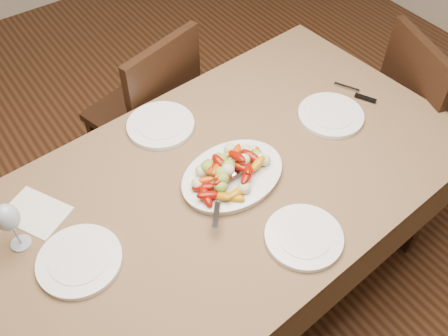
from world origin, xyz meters
TOP-DOWN VIEW (x-y plane):
  - floor at (0.00, 0.00)m, footprint 6.00×6.00m
  - dining_table at (-0.06, 0.17)m, footprint 1.91×1.18m
  - chair_far at (-0.00, 0.95)m, footprint 0.52×0.52m
  - chair_right at (1.11, 0.09)m, footprint 0.53×0.53m
  - serving_platter at (-0.04, 0.16)m, footprint 0.40×0.31m
  - roasted_vegetables at (-0.04, 0.16)m, footprint 0.33×0.23m
  - serving_spoon at (-0.10, 0.12)m, footprint 0.25×0.22m
  - plate_left at (-0.62, 0.16)m, footprint 0.27×0.27m
  - plate_right at (0.47, 0.19)m, footprint 0.26×0.26m
  - plate_far at (-0.11, 0.54)m, footprint 0.26×0.26m
  - plate_near at (0.00, -0.18)m, footprint 0.25×0.25m
  - wine_glass at (-0.75, 0.33)m, footprint 0.08×0.08m
  - menu_card at (-0.67, 0.43)m, footprint 0.23×0.26m
  - table_knife at (0.66, 0.23)m, footprint 0.10×0.19m

SIDE VIEW (x-z plane):
  - floor at x=0.00m, z-range 0.00..0.00m
  - dining_table at x=-0.06m, z-range 0.00..0.76m
  - chair_far at x=0.00m, z-range 0.00..0.95m
  - chair_right at x=1.11m, z-range 0.00..0.95m
  - menu_card at x=-0.67m, z-range 0.76..0.76m
  - table_knife at x=0.66m, z-range 0.76..0.77m
  - plate_left at x=-0.62m, z-range 0.76..0.78m
  - plate_right at x=0.47m, z-range 0.76..0.78m
  - plate_far at x=-0.11m, z-range 0.76..0.78m
  - plate_near at x=0.00m, z-range 0.76..0.78m
  - serving_platter at x=-0.04m, z-range 0.76..0.78m
  - serving_spoon at x=-0.10m, z-range 0.79..0.82m
  - roasted_vegetables at x=-0.04m, z-range 0.78..0.87m
  - wine_glass at x=-0.75m, z-range 0.76..0.96m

